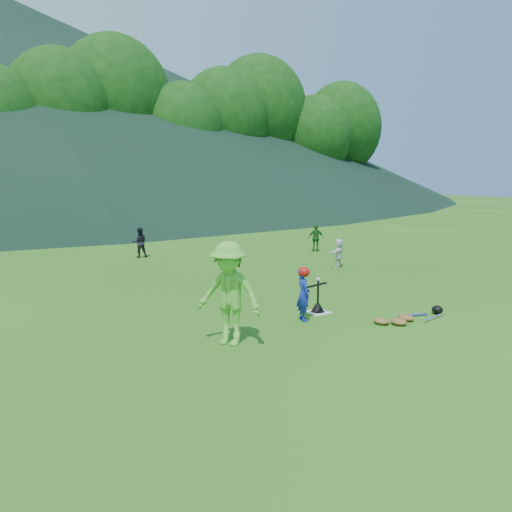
{
  "coord_description": "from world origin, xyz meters",
  "views": [
    {
      "loc": [
        -6.7,
        -8.12,
        2.92
      ],
      "look_at": [
        0.0,
        2.5,
        0.9
      ],
      "focal_mm": 35.0,
      "sensor_mm": 36.0,
      "label": 1
    }
  ],
  "objects": [
    {
      "name": "baseball",
      "position": [
        0.0,
        0.0,
        0.74
      ],
      "size": [
        0.08,
        0.08,
        0.08
      ],
      "primitive_type": "sphere",
      "color": "white",
      "rests_on": "batting_tee"
    },
    {
      "name": "batter_gear",
      "position": [
        -0.6,
        -0.3,
        0.98
      ],
      "size": [
        0.73,
        0.26,
        0.45
      ],
      "color": "#B3140B",
      "rests_on": "ground"
    },
    {
      "name": "equipment_pile",
      "position": [
        1.14,
        -1.45,
        0.07
      ],
      "size": [
        1.8,
        0.58,
        0.19
      ],
      "color": "olive",
      "rests_on": "ground"
    },
    {
      "name": "adult_coach",
      "position": [
        -2.61,
        -0.76,
        0.91
      ],
      "size": [
        1.22,
        1.35,
        1.81
      ],
      "primitive_type": "imported",
      "rotation": [
        0.0,
        0.0,
        -0.96
      ],
      "color": "#5BBB37",
      "rests_on": "ground"
    },
    {
      "name": "fielder_b",
      "position": [
        -0.73,
        9.23,
        0.54
      ],
      "size": [
        0.61,
        0.52,
        1.08
      ],
      "primitive_type": "imported",
      "rotation": [
        0.0,
        0.0,
        2.91
      ],
      "color": "black",
      "rests_on": "ground"
    },
    {
      "name": "home_plate",
      "position": [
        0.0,
        0.0,
        0.01
      ],
      "size": [
        0.45,
        0.45,
        0.02
      ],
      "primitive_type": "cube",
      "color": "silver",
      "rests_on": "ground"
    },
    {
      "name": "batting_tee",
      "position": [
        0.0,
        0.0,
        0.13
      ],
      "size": [
        0.3,
        0.3,
        0.68
      ],
      "color": "black",
      "rests_on": "home_plate"
    },
    {
      "name": "batter_child",
      "position": [
        -0.62,
        -0.29,
        0.54
      ],
      "size": [
        0.37,
        0.46,
        1.09
      ],
      "primitive_type": "imported",
      "rotation": [
        0.0,
        0.0,
        1.27
      ],
      "color": "#16269B",
      "rests_on": "ground"
    },
    {
      "name": "outfield_fence",
      "position": [
        0.0,
        28.0,
        0.7
      ],
      "size": [
        70.07,
        0.08,
        1.33
      ],
      "color": "gray",
      "rests_on": "ground"
    },
    {
      "name": "fielder_d",
      "position": [
        4.0,
        3.86,
        0.46
      ],
      "size": [
        0.9,
        0.62,
        0.93
      ],
      "primitive_type": "imported",
      "rotation": [
        0.0,
        0.0,
        3.59
      ],
      "color": "silver",
      "rests_on": "ground"
    },
    {
      "name": "tree_line",
      "position": [
        0.2,
        33.83,
        8.21
      ],
      "size": [
        70.04,
        11.4,
        14.82
      ],
      "color": "#382314",
      "rests_on": "ground"
    },
    {
      "name": "ground",
      "position": [
        0.0,
        0.0,
        0.0
      ],
      "size": [
        120.0,
        120.0,
        0.0
      ],
      "primitive_type": "plane",
      "color": "#285513",
      "rests_on": "ground"
    },
    {
      "name": "fielder_c",
      "position": [
        5.6,
        6.98,
        0.53
      ],
      "size": [
        0.67,
        0.51,
        1.06
      ],
      "primitive_type": "imported",
      "rotation": [
        0.0,
        0.0,
        2.67
      ],
      "color": "#1C5F1C",
      "rests_on": "ground"
    }
  ]
}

